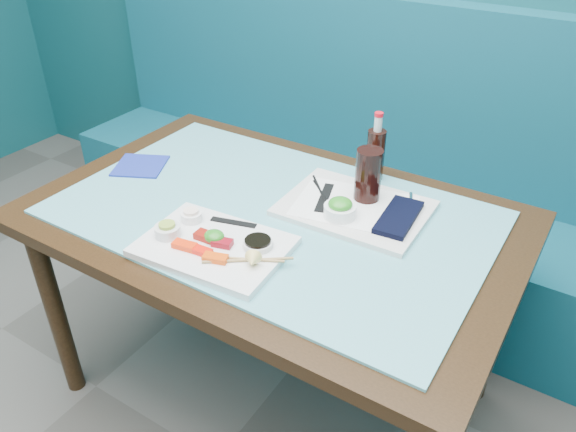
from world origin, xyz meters
The scene contains 34 objects.
booth_bench centered at (0.00, 2.29, 0.37)m, with size 3.00×0.56×1.17m.
dining_table centered at (0.00, 1.45, 0.67)m, with size 1.40×0.90×0.75m.
glass_top centered at (0.00, 1.45, 0.75)m, with size 1.22×0.76×0.01m, color #5BACB7.
sashimi_plate centered at (-0.02, 1.21, 0.77)m, with size 0.38×0.27×0.02m, color white.
salmon_left centered at (-0.07, 1.16, 0.78)m, with size 0.06×0.03×0.02m, color #FF310A.
salmon_mid centered at (-0.02, 1.16, 0.78)m, with size 0.06×0.03×0.01m, color #F81909.
salmon_right centered at (0.03, 1.16, 0.78)m, with size 0.06×0.03×0.01m, color #F24909.
tuna_left centered at (-0.05, 1.22, 0.79)m, with size 0.06×0.03×0.02m, color maroon.
tuna_right centered at (0.00, 1.22, 0.79)m, with size 0.05×0.03×0.02m, color maroon.
seaweed_garnish centered at (-0.03, 1.22, 0.79)m, with size 0.06×0.05×0.03m, color #257B1C.
ramekin_wasabi centered at (-0.15, 1.18, 0.79)m, with size 0.07×0.07×0.03m, color silver.
wasabi_fill centered at (-0.15, 1.18, 0.81)m, with size 0.04×0.04×0.01m, color #8CAC37.
ramekin_ginger centered at (-0.14, 1.27, 0.79)m, with size 0.06×0.06×0.02m, color white.
ginger_fill centered at (-0.14, 1.27, 0.81)m, with size 0.04×0.04×0.01m, color #FFE5D1.
soy_dish centered at (0.08, 1.26, 0.79)m, with size 0.08×0.08×0.02m, color silver.
soy_fill centered at (0.08, 1.26, 0.80)m, with size 0.07×0.07×0.01m, color black.
lemon_wedge centered at (0.12, 1.18, 0.80)m, with size 0.04×0.04×0.03m, color #F0D572.
chopstick_sleeve centered at (-0.04, 1.32, 0.78)m, with size 0.13×0.02×0.00m, color black.
wooden_chopstick_a centered at (0.09, 1.20, 0.78)m, with size 0.01×0.01×0.20m, color #AB8650.
wooden_chopstick_b centered at (0.10, 1.20, 0.78)m, with size 0.01×0.01×0.23m, color #A07E4B.
serving_tray centered at (0.20, 1.58, 0.77)m, with size 0.41×0.31×0.02m, color silver.
paper_placemat centered at (0.20, 1.58, 0.77)m, with size 0.34×0.24×0.00m, color white.
seaweed_bowl centered at (0.19, 1.51, 0.79)m, with size 0.09×0.09×0.04m, color white.
seaweed_salad centered at (0.19, 1.51, 0.81)m, with size 0.07×0.07×0.03m, color #2A8A20.
cola_glass centered at (0.21, 1.64, 0.85)m, with size 0.08×0.08×0.16m, color black.
navy_pouch centered at (0.34, 1.58, 0.78)m, with size 0.09×0.20×0.02m, color black.
fork centered at (0.33, 1.69, 0.78)m, with size 0.01×0.01×0.09m, color silver.
black_chopstick_a centered at (0.10, 1.57, 0.78)m, with size 0.01×0.01×0.26m, color black.
black_chopstick_b centered at (0.11, 1.57, 0.78)m, with size 0.01×0.01×0.22m, color black.
tray_sleeve centered at (0.11, 1.57, 0.78)m, with size 0.03×0.17×0.00m, color black.
cola_bottle_body centered at (0.16, 1.79, 0.84)m, with size 0.06×0.06×0.16m, color black.
cola_bottle_neck centered at (0.16, 1.79, 0.95)m, with size 0.02×0.02×0.05m, color silver.
cola_bottle_cap centered at (0.16, 1.79, 0.97)m, with size 0.03×0.03×0.01m, color red.
blue_napkin centered at (-0.52, 1.45, 0.76)m, with size 0.16×0.16×0.01m, color navy.
Camera 1 is at (0.77, 0.31, 1.62)m, focal length 35.00 mm.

